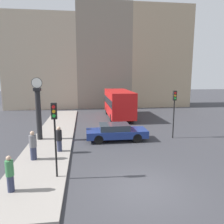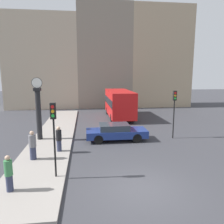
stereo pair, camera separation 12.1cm
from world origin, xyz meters
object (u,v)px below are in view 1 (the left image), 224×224
sedan_car (116,132)px  bus_distant (119,102)px  traffic_light_near (55,125)px  pedestrian_grey_jacket (33,146)px  pedestrian_black_jacket (59,139)px  street_clock (38,111)px  pedestrian_green_hoodie (10,174)px  traffic_light_far (174,104)px

sedan_car → bus_distant: bus_distant is taller
traffic_light_near → pedestrian_grey_jacket: (-1.61, 2.40, -1.77)m
pedestrian_grey_jacket → pedestrian_black_jacket: pedestrian_grey_jacket is taller
street_clock → traffic_light_near: bearing=-72.8°
bus_distant → pedestrian_green_hoodie: (-7.23, -15.90, -0.86)m
pedestrian_green_hoodie → sedan_car: bearing=51.6°
traffic_light_far → pedestrian_black_jacket: bearing=-165.2°
street_clock → pedestrian_grey_jacket: (0.42, -4.13, -1.38)m
traffic_light_far → street_clock: 10.47m
bus_distant → pedestrian_green_hoodie: bearing=-114.5°
bus_distant → pedestrian_green_hoodie: size_ratio=4.79×
street_clock → pedestrian_black_jacket: (1.78, -2.91, -1.40)m
street_clock → pedestrian_black_jacket: street_clock is taller
bus_distant → traffic_light_far: traffic_light_far is taller
pedestrian_black_jacket → pedestrian_grey_jacket: bearing=-138.0°
bus_distant → traffic_light_near: size_ratio=2.11×
traffic_light_far → pedestrian_green_hoodie: 12.54m
sedan_car → bus_distant: bearing=79.5°
sedan_car → pedestrian_grey_jacket: bearing=-147.0°
pedestrian_grey_jacket → traffic_light_near: bearing=-56.2°
bus_distant → pedestrian_grey_jacket: bearing=-119.7°
traffic_light_near → street_clock: 6.85m
sedan_car → bus_distant: 9.06m
sedan_car → traffic_light_near: traffic_light_near is taller
sedan_car → pedestrian_black_jacket: bearing=-150.6°
traffic_light_near → traffic_light_far: bearing=35.1°
traffic_light_near → pedestrian_green_hoodie: size_ratio=2.27×
traffic_light_far → pedestrian_green_hoodie: traffic_light_far is taller
traffic_light_near → pedestrian_black_jacket: traffic_light_near is taller
traffic_light_near → pedestrian_green_hoodie: 2.79m
traffic_light_near → traffic_light_far: (8.42, 5.91, -0.02)m
street_clock → pedestrian_grey_jacket: 4.38m
pedestrian_green_hoodie → pedestrian_black_jacket: size_ratio=0.97×
bus_distant → traffic_light_near: traffic_light_near is taller
pedestrian_grey_jacket → pedestrian_black_jacket: bearing=42.0°
sedan_car → street_clock: street_clock is taller
traffic_light_near → pedestrian_black_jacket: 4.05m
bus_distant → traffic_light_far: size_ratio=2.01×
sedan_car → traffic_light_far: bearing=0.0°
traffic_light_far → street_clock: bearing=176.6°
traffic_light_far → street_clock: street_clock is taller
sedan_car → bus_distant: (1.64, 8.84, 1.11)m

